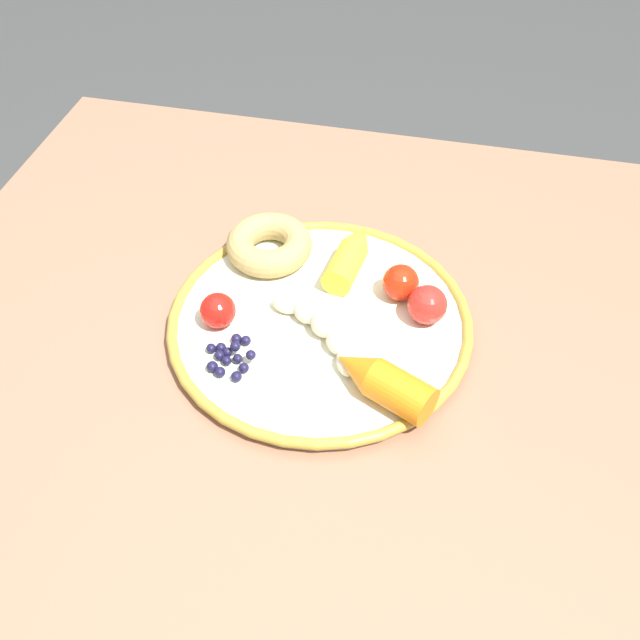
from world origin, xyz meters
name	(u,v)px	position (x,y,z in m)	size (l,w,h in m)	color
ground_plane	(292,616)	(0.00, 0.00, 0.00)	(6.00, 6.00, 0.00)	#383B3A
dining_table	(277,409)	(0.00, 0.00, 0.62)	(0.91, 0.87, 0.72)	#91644E
plate	(320,322)	(0.05, -0.04, 0.73)	(0.33, 0.33, 0.02)	silver
banana	(321,327)	(0.03, -0.05, 0.74)	(0.10, 0.11, 0.03)	beige
carrot_orange	(382,382)	(-0.04, -0.12, 0.75)	(0.08, 0.11, 0.04)	orange
carrot_yellow	(351,254)	(0.14, -0.06, 0.75)	(0.11, 0.05, 0.03)	yellow
donut	(269,245)	(0.14, 0.04, 0.75)	(0.10, 0.10, 0.03)	tan
blueberry_pile	(230,357)	(-0.03, 0.04, 0.74)	(0.06, 0.06, 0.02)	#191638
tomato_near	(401,282)	(0.11, -0.12, 0.75)	(0.04, 0.04, 0.04)	red
tomato_mid	(427,305)	(0.08, -0.15, 0.75)	(0.04, 0.04, 0.04)	red
tomato_far	(218,310)	(0.02, 0.07, 0.75)	(0.04, 0.04, 0.04)	red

